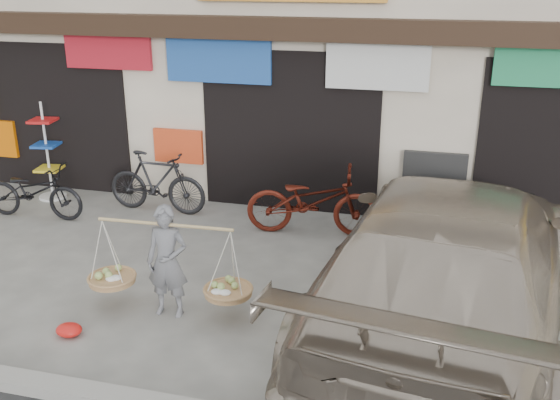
% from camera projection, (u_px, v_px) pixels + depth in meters
% --- Properties ---
extents(ground, '(70.00, 70.00, 0.00)m').
position_uv_depth(ground, '(224.00, 306.00, 7.73)').
color(ground, gray).
rests_on(ground, ground).
extents(street_vendor, '(2.03, 0.62, 1.39)m').
position_uv_depth(street_vendor, '(168.00, 266.00, 7.37)').
color(street_vendor, slate).
rests_on(street_vendor, ground).
extents(bike_0, '(1.77, 0.67, 0.92)m').
position_uv_depth(bike_0, '(34.00, 191.00, 10.34)').
color(bike_0, black).
rests_on(bike_0, ground).
extents(bike_1, '(1.79, 0.56, 1.06)m').
position_uv_depth(bike_1, '(157.00, 182.00, 10.57)').
color(bike_1, black).
rests_on(bike_1, ground).
extents(bike_2, '(2.13, 0.98, 1.08)m').
position_uv_depth(bike_2, '(313.00, 201.00, 9.68)').
color(bike_2, '#58190F').
rests_on(bike_2, ground).
extents(bike_3, '(2.13, 0.98, 1.08)m').
position_uv_depth(bike_3, '(312.00, 201.00, 9.68)').
color(bike_3, '#58190F').
rests_on(bike_3, ground).
extents(suv, '(3.31, 6.41, 1.78)m').
position_uv_depth(suv, '(449.00, 257.00, 7.01)').
color(suv, '#AFA08D').
rests_on(suv, ground).
extents(display_rack, '(0.49, 0.49, 1.77)m').
position_uv_depth(display_rack, '(48.00, 160.00, 11.15)').
color(display_rack, silver).
rests_on(display_rack, ground).
extents(red_bag, '(0.31, 0.25, 0.14)m').
position_uv_depth(red_bag, '(69.00, 330.00, 7.11)').
color(red_bag, red).
rests_on(red_bag, ground).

